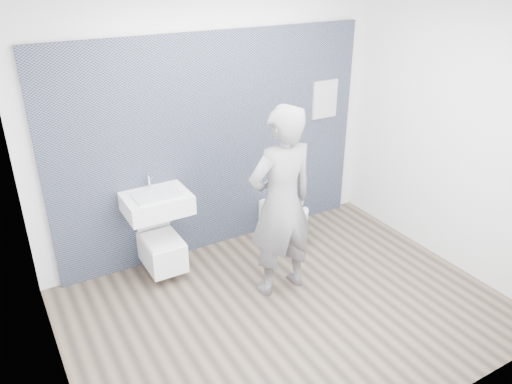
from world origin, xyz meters
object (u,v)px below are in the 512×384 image
washbasin (157,203)px  toilet_rounded (286,218)px  toilet_square (162,249)px  visitor (281,203)px

washbasin → toilet_rounded: (1.52, -0.08, -0.56)m
washbasin → toilet_square: size_ratio=0.97×
toilet_square → washbasin: bearing=90.0°
visitor → washbasin: bearing=-43.5°
washbasin → visitor: size_ratio=0.34×
washbasin → visitor: 1.27m
washbasin → toilet_rounded: bearing=-2.9°
toilet_square → toilet_rounded: toilet_square is taller
toilet_rounded → visitor: 1.19m
toilet_square → visitor: size_ratio=0.35×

